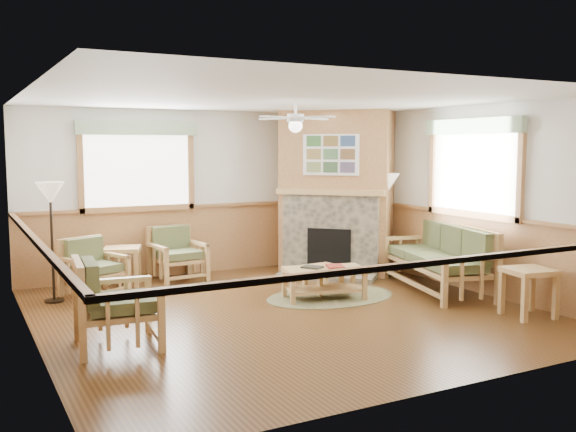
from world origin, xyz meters
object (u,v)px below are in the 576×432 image
footstool (323,279)px  floor_lamp_left (52,242)px  sofa (437,258)px  end_table_chairs (122,266)px  armchair_back_right (178,254)px  floor_lamp_right (387,224)px  armchair_left (117,303)px  armchair_back_left (94,267)px  coffee_table (324,283)px  end_table_sofa (529,293)px

footstool → floor_lamp_left: bearing=160.6°
sofa → end_table_chairs: sofa is taller
armchair_back_right → floor_lamp_right: 3.41m
sofa → armchair_back_right: (-3.15, 2.47, -0.06)m
armchair_left → armchair_back_left: bearing=-0.1°
armchair_back_right → armchair_left: armchair_left is taller
armchair_left → end_table_chairs: bearing=-8.6°
armchair_back_left → sofa: bearing=-47.6°
coffee_table → floor_lamp_right: size_ratio=0.65×
end_table_chairs → footstool: end_table_chairs is taller
armchair_left → footstool: 3.43m
end_table_sofa → sofa: bearing=90.0°
armchair_left → end_table_chairs: size_ratio=1.59×
armchair_back_left → end_table_chairs: bearing=19.1°
sofa → floor_lamp_right: size_ratio=1.24×
end_table_sofa → armchair_left: bearing=166.2°
armchair_back_left → armchair_back_right: 1.46m
armchair_left → end_table_chairs: 3.10m
footstool → coffee_table: bearing=-118.7°
armchair_left → end_table_sofa: size_ratio=1.55×
floor_lamp_left → floor_lamp_right: bearing=-7.2°
coffee_table → end_table_chairs: end_table_chairs is taller
footstool → floor_lamp_right: floor_lamp_right is taller
end_table_chairs → end_table_sofa: (4.02, -4.17, 0.01)m
footstool → floor_lamp_left: (-3.53, 1.24, 0.63)m
sofa → footstool: (-1.57, 0.64, -0.28)m
armchair_left → coffee_table: 3.14m
sofa → floor_lamp_left: 5.45m
end_table_sofa → footstool: end_table_sofa is taller
footstool → end_table_chairs: bearing=143.2°
floor_lamp_right → coffee_table: bearing=-151.8°
sofa → floor_lamp_right: (0.00, 1.23, 0.36)m
end_table_chairs → footstool: 3.07m
sofa → floor_lamp_right: bearing=-165.7°
armchair_back_left → footstool: bearing=-48.5°
armchair_back_left → armchair_left: bearing=-119.5°
end_table_chairs → floor_lamp_left: bearing=-151.1°
armchair_back_left → end_table_sofa: size_ratio=1.33×
armchair_back_left → end_table_sofa: (4.53, -3.70, -0.10)m
sofa → end_table_chairs: bearing=-107.3°
sofa → armchair_back_left: size_ratio=2.57×
coffee_table → floor_lamp_left: floor_lamp_left is taller
armchair_back_right → coffee_table: armchair_back_right is taller
armchair_back_right → coffee_table: 2.60m
coffee_table → end_table_chairs: bearing=149.8°
end_table_sofa → armchair_back_left: bearing=140.8°
armchair_back_left → floor_lamp_left: floor_lamp_left is taller
armchair_left → floor_lamp_right: floor_lamp_right is taller
armchair_back_right → floor_lamp_left: floor_lamp_left is taller
armchair_back_left → armchair_left: size_ratio=0.86×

